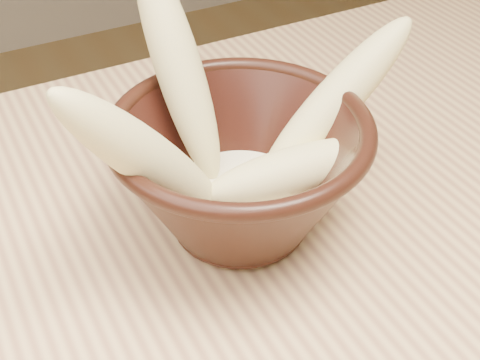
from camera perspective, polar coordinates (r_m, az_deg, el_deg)
name	(u,v)px	position (r m, az deg, el deg)	size (l,w,h in m)	color
bowl	(240,170)	(0.48, 0.00, 0.82)	(0.19, 0.19, 0.10)	black
milk_puddle	(240,197)	(0.50, 0.00, -1.48)	(0.11, 0.11, 0.01)	#FFF5CD
banana_upright	(178,67)	(0.50, -5.29, 9.60)	(0.03, 0.03, 0.18)	#EEDD8C
banana_left	(145,157)	(0.43, -8.11, 1.97)	(0.03, 0.03, 0.16)	#EEDD8C
banana_right	(336,101)	(0.51, 8.16, 6.72)	(0.03, 0.03, 0.17)	#EEDD8C
banana_across	(292,171)	(0.48, 4.45, 0.78)	(0.03, 0.03, 0.13)	#EEDD8C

